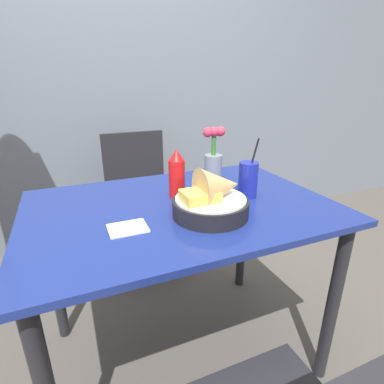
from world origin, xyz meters
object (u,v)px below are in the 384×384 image
(chair_far_window, at_px, (139,190))
(flower_vase, at_px, (213,157))
(food_basket, at_px, (213,199))
(ketchup_bottle, at_px, (177,174))
(drink_cup, at_px, (248,181))

(chair_far_window, bearing_deg, flower_vase, -67.71)
(food_basket, bearing_deg, ketchup_bottle, 103.59)
(drink_cup, distance_m, flower_vase, 0.28)
(ketchup_bottle, relative_size, flower_vase, 0.80)
(drink_cup, bearing_deg, flower_vase, 93.08)
(chair_far_window, relative_size, ketchup_bottle, 4.56)
(food_basket, distance_m, drink_cup, 0.24)
(flower_vase, bearing_deg, ketchup_bottle, -146.18)
(drink_cup, bearing_deg, ketchup_bottle, 156.53)
(chair_far_window, distance_m, drink_cup, 0.96)
(chair_far_window, height_order, ketchup_bottle, ketchup_bottle)
(chair_far_window, height_order, food_basket, food_basket)
(food_basket, relative_size, ketchup_bottle, 1.36)
(food_basket, height_order, ketchup_bottle, ketchup_bottle)
(drink_cup, height_order, flower_vase, same)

